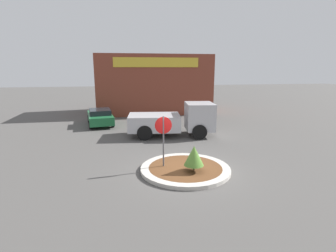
{
  "coord_description": "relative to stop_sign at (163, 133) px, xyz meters",
  "views": [
    {
      "loc": [
        -2.89,
        -10.97,
        4.61
      ],
      "look_at": [
        -0.17,
        3.38,
        1.38
      ],
      "focal_mm": 28.0,
      "sensor_mm": 36.0,
      "label": 1
    }
  ],
  "objects": [
    {
      "name": "utility_truck",
      "position": [
        1.87,
        6.03,
        -0.64
      ],
      "size": [
        6.06,
        3.06,
        2.28
      ],
      "rotation": [
        0.0,
        0.0,
        -0.13
      ],
      "color": "#B2B2B7",
      "rests_on": "ground_plane"
    },
    {
      "name": "storefront_building",
      "position": [
        1.74,
        16.8,
        1.22
      ],
      "size": [
        11.57,
        6.07,
        5.96
      ],
      "color": "brown",
      "rests_on": "ground_plane"
    },
    {
      "name": "traffic_island",
      "position": [
        0.96,
        -0.34,
        -1.68
      ],
      "size": [
        4.11,
        4.11,
        0.17
      ],
      "color": "#BCB7AD",
      "rests_on": "ground_plane"
    },
    {
      "name": "parked_sedan_green",
      "position": [
        -3.5,
        10.72,
        -1.07
      ],
      "size": [
        2.44,
        4.56,
        1.33
      ],
      "rotation": [
        0.0,
        0.0,
        1.71
      ],
      "color": "#1E6638",
      "rests_on": "ground_plane"
    },
    {
      "name": "island_shrub",
      "position": [
        1.2,
        -0.88,
        -0.87
      ],
      "size": [
        0.87,
        0.87,
        1.16
      ],
      "color": "brown",
      "rests_on": "traffic_island"
    },
    {
      "name": "ground_plane",
      "position": [
        0.96,
        -0.34,
        -1.76
      ],
      "size": [
        120.0,
        120.0,
        0.0
      ],
      "primitive_type": "plane",
      "color": "#514F4C"
    },
    {
      "name": "stop_sign",
      "position": [
        0.0,
        0.0,
        0.0
      ],
      "size": [
        0.78,
        0.07,
        2.51
      ],
      "color": "#4C4C51",
      "rests_on": "ground_plane"
    }
  ]
}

